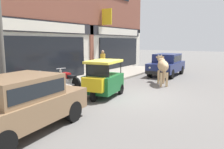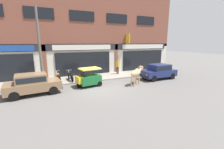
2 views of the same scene
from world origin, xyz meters
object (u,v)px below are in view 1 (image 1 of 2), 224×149
object	(u,v)px
car_0	(21,101)
car_1	(167,63)
motorcycle_2	(68,80)
motorcycle_0	(24,88)
motorcycle_1	(47,84)
cow	(163,66)
pedestrian	(103,60)
auto_rickshaw	(103,81)

from	to	relation	value
car_0	car_1	distance (m)	11.06
motorcycle_2	car_0	bearing A→B (deg)	-150.42
motorcycle_0	motorcycle_1	distance (m)	1.08
car_0	cow	bearing A→B (deg)	-6.64
motorcycle_1	pedestrian	size ratio (longest dim) A/B	1.13
car_1	motorcycle_0	size ratio (longest dim) A/B	2.01
cow	motorcycle_0	bearing A→B (deg)	150.11
auto_rickshaw	motorcycle_1	world-z (taller)	auto_rickshaw
cow	auto_rickshaw	bearing A→B (deg)	162.33
car_1	motorcycle_1	distance (m)	8.50
car_1	motorcycle_2	xyz separation A→B (m)	(-6.91, 2.42, -0.30)
car_0	motorcycle_1	size ratio (longest dim) A/B	2.06
cow	auto_rickshaw	distance (m)	4.00
motorcycle_2	pedestrian	distance (m)	4.14
car_0	motorcycle_0	world-z (taller)	car_0
motorcycle_1	pedestrian	distance (m)	5.30
auto_rickshaw	pedestrian	bearing A→B (deg)	34.83
motorcycle_1	pedestrian	bearing A→B (deg)	7.80
cow	motorcycle_2	size ratio (longest dim) A/B	1.08
car_1	motorcycle_2	size ratio (longest dim) A/B	2.03
cow	motorcycle_1	bearing A→B (deg)	145.49
auto_rickshaw	motorcycle_0	bearing A→B (deg)	134.33
cow	car_0	xyz separation A→B (m)	(-7.84, 0.91, -0.19)
motorcycle_1	car_0	bearing A→B (deg)	-140.21
auto_rickshaw	car_1	bearing A→B (deg)	-2.95
motorcycle_1	motorcycle_2	world-z (taller)	same
car_1	auto_rickshaw	bearing A→B (deg)	177.05
motorcycle_0	motorcycle_2	distance (m)	2.28
auto_rickshaw	motorcycle_2	world-z (taller)	auto_rickshaw
cow	motorcycle_2	xyz separation A→B (m)	(-3.69, 3.27, -0.49)
motorcycle_1	pedestrian	world-z (taller)	pedestrian
cow	car_0	distance (m)	7.89
pedestrian	motorcycle_1	bearing A→B (deg)	-172.20
cow	motorcycle_1	xyz separation A→B (m)	(-4.89, 3.37, -0.49)
auto_rickshaw	pedestrian	size ratio (longest dim) A/B	1.30
motorcycle_0	car_0	bearing A→B (deg)	-126.60
motorcycle_1	motorcycle_2	bearing A→B (deg)	-4.69
motorcycle_0	pedestrian	size ratio (longest dim) A/B	1.13
cow	motorcycle_1	distance (m)	5.96
auto_rickshaw	motorcycle_2	bearing A→B (deg)	87.02
auto_rickshaw	pedestrian	world-z (taller)	pedestrian
car_1	auto_rickshaw	world-z (taller)	auto_rickshaw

